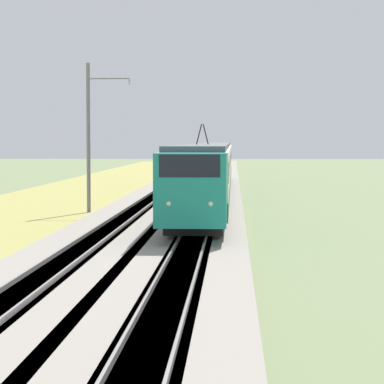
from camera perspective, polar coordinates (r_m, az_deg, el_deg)
The scene contains 7 objects.
ballast_main at distance 58.45m, azimuth -2.90°, elevation -0.82°, with size 240.00×4.40×0.30m.
ballast_adjacent at distance 58.20m, azimuth 1.00°, elevation -0.83°, with size 240.00×4.40×0.30m.
track_main at distance 58.45m, azimuth -2.90°, elevation -0.81°, with size 240.00×1.57×0.45m.
track_adjacent at distance 58.20m, azimuth 1.00°, elevation -0.82°, with size 240.00×1.57×0.45m.
grass_verge at distance 59.56m, azimuth -9.76°, elevation -0.87°, with size 240.00×10.15×0.12m.
passenger_train at distance 65.02m, azimuth 1.17°, elevation 1.61°, with size 62.04×2.87×5.16m.
catenary_mast_mid at distance 52.96m, azimuth -6.46°, elevation 3.48°, with size 0.22×2.56×8.76m.
Camera 1 is at (-8.03, -5.60, 4.31)m, focal length 85.00 mm.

